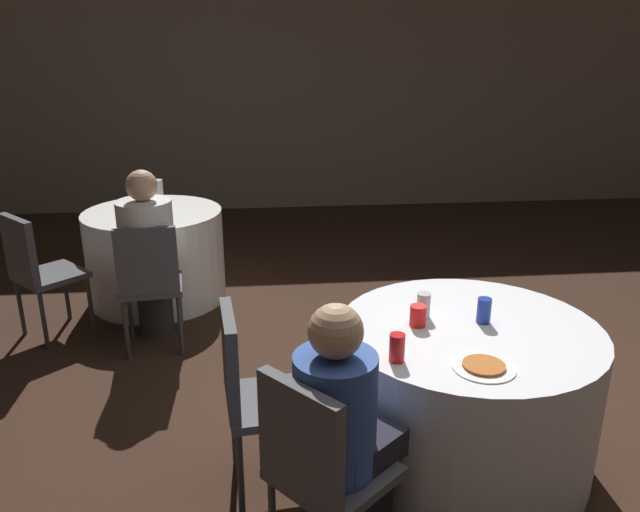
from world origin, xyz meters
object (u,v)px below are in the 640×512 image
object	(u,v)px
table_near	(464,394)
person_white_shirt	(149,257)
person_blue_shirt	(349,436)
table_far	(156,255)
chair_far_southwest	(36,265)
chair_near_west	(252,385)
soda_can_silver	(424,305)
bottle_far	(158,195)
soda_can_blue	(484,311)
chair_far_south	(149,277)
chair_near_southwest	(318,462)
soda_can_red	(397,348)
pizza_plate_near	(485,366)

from	to	relation	value
table_near	person_white_shirt	world-z (taller)	person_white_shirt
person_blue_shirt	table_far	bearing A→B (deg)	161.76
chair_far_southwest	person_white_shirt	xyz separation A→B (m)	(0.78, -0.14, 0.08)
chair_near_west	person_blue_shirt	distance (m)	0.58
soda_can_silver	bottle_far	bearing A→B (deg)	126.16
table_near	chair_far_southwest	distance (m)	2.94
soda_can_blue	person_blue_shirt	bearing A→B (deg)	-140.42
person_blue_shirt	chair_far_south	bearing A→B (deg)	168.69
table_far	soda_can_silver	size ratio (longest dim) A/B	8.74
chair_near_southwest	chair_far_south	bearing A→B (deg)	164.24
chair_far_southwest	bottle_far	xyz separation A→B (m)	(0.74, 0.68, 0.30)
chair_near_west	chair_far_southwest	world-z (taller)	same
table_near	chair_near_southwest	xyz separation A→B (m)	(-0.78, -0.67, 0.18)
table_far	soda_can_red	world-z (taller)	soda_can_red
table_near	chair_far_south	bearing A→B (deg)	142.61
chair_near_west	pizza_plate_near	size ratio (longest dim) A/B	3.44
pizza_plate_near	soda_can_blue	size ratio (longest dim) A/B	2.13
person_blue_shirt	table_near	bearing A→B (deg)	90.00
person_blue_shirt	chair_far_southwest	bearing A→B (deg)	-179.93
table_near	pizza_plate_near	distance (m)	0.53
person_blue_shirt	pizza_plate_near	bearing A→B (deg)	66.73
soda_can_blue	bottle_far	distance (m)	2.86
chair_near_southwest	table_near	bearing A→B (deg)	90.00
chair_near_southwest	soda_can_blue	bearing A→B (deg)	89.18
chair_near_west	chair_far_south	size ratio (longest dim) A/B	1.00
person_blue_shirt	soda_can_blue	bearing A→B (deg)	89.03
chair_near_west	chair_far_southwest	bearing A→B (deg)	-145.36
chair_far_south	soda_can_silver	size ratio (longest dim) A/B	7.32
table_far	soda_can_silver	bearing A→B (deg)	-52.60
soda_can_red	table_far	bearing A→B (deg)	118.84
table_near	soda_can_blue	bearing A→B (deg)	30.00
pizza_plate_near	soda_can_red	xyz separation A→B (m)	(-0.35, 0.09, 0.05)
person_blue_shirt	bottle_far	world-z (taller)	person_blue_shirt
table_near	pizza_plate_near	bearing A→B (deg)	-99.95
table_far	chair_far_south	xyz separation A→B (m)	(0.11, -0.94, 0.18)
pizza_plate_near	chair_near_west	bearing A→B (deg)	164.56
chair_far_south	person_white_shirt	xyz separation A→B (m)	(-0.02, 0.15, 0.08)
soda_can_blue	chair_far_southwest	bearing A→B (deg)	149.05
chair_near_west	soda_can_red	world-z (taller)	chair_near_west
pizza_plate_near	soda_can_silver	world-z (taller)	soda_can_silver
chair_near_southwest	chair_far_south	distance (m)	2.15
person_white_shirt	pizza_plate_near	size ratio (longest dim) A/B	4.69
table_near	pizza_plate_near	size ratio (longest dim) A/B	4.74
chair_near_southwest	chair_far_south	size ratio (longest dim) A/B	1.00
person_white_shirt	table_far	bearing A→B (deg)	90.00
chair_far_south	person_white_shirt	bearing A→B (deg)	90.00
table_far	soda_can_red	bearing A→B (deg)	-61.16
soda_can_blue	chair_near_southwest	bearing A→B (deg)	-140.28
pizza_plate_near	soda_can_blue	world-z (taller)	soda_can_blue
table_far	pizza_plate_near	bearing A→B (deg)	-56.41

